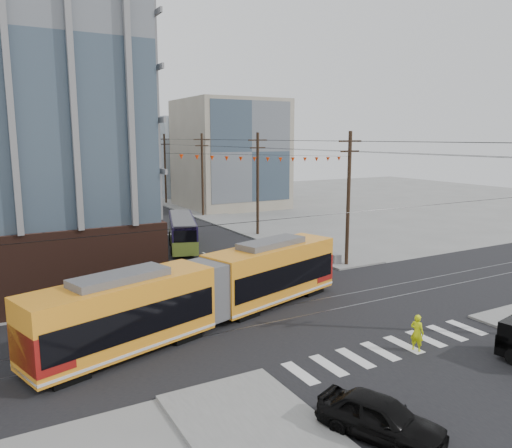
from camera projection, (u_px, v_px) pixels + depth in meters
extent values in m
plane|color=slate|center=(353.00, 328.00, 27.76)|extent=(160.00, 160.00, 0.00)
cube|color=gray|center=(230.00, 154.00, 75.36)|extent=(14.00, 14.00, 16.00)
cube|color=#8C99A5|center=(192.00, 156.00, 93.70)|extent=(16.00, 16.00, 14.00)
cylinder|color=black|center=(165.00, 169.00, 79.07)|extent=(0.30, 0.30, 11.00)
imported|color=black|center=(381.00, 417.00, 17.55)|extent=(3.50, 4.93, 1.56)
imported|color=#B1B3B4|center=(186.00, 274.00, 35.84)|extent=(2.82, 5.35, 1.68)
imported|color=silver|center=(143.00, 254.00, 42.11)|extent=(2.97, 5.49, 1.51)
imported|color=slate|center=(123.00, 243.00, 47.41)|extent=(3.22, 4.70, 1.19)
imported|color=#DDF00F|center=(417.00, 333.00, 24.75)|extent=(0.64, 0.79, 1.88)
cube|color=#585A61|center=(326.00, 255.00, 43.26)|extent=(1.77, 4.45, 0.87)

